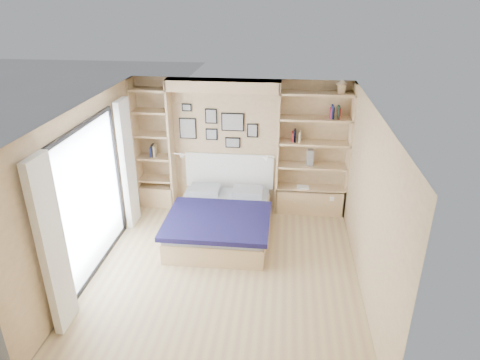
# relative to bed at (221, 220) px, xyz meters

# --- Properties ---
(ground) EXTENTS (4.50, 4.50, 0.00)m
(ground) POSITION_rel_bed_xyz_m (0.22, -1.07, -0.27)
(ground) COLOR tan
(ground) RESTS_ON ground
(room_shell) EXTENTS (4.50, 4.50, 4.50)m
(room_shell) POSITION_rel_bed_xyz_m (-0.17, 0.45, 0.80)
(room_shell) COLOR tan
(room_shell) RESTS_ON ground
(bed) EXTENTS (1.70, 2.23, 1.07)m
(bed) POSITION_rel_bed_xyz_m (0.00, 0.00, 0.00)
(bed) COLOR #D3B77F
(bed) RESTS_ON ground
(photo_gallery) EXTENTS (1.48, 0.02, 0.82)m
(photo_gallery) POSITION_rel_bed_xyz_m (-0.23, 1.15, 1.33)
(photo_gallery) COLOR black
(photo_gallery) RESTS_ON ground
(reading_lamps) EXTENTS (1.92, 0.12, 0.15)m
(reading_lamps) POSITION_rel_bed_xyz_m (-0.08, 0.93, 0.83)
(reading_lamps) COLOR silver
(reading_lamps) RESTS_ON ground
(shelf_decor) EXTENTS (3.55, 0.23, 2.03)m
(shelf_decor) POSITION_rel_bed_xyz_m (1.27, 1.00, 1.40)
(shelf_decor) COLOR #A51E1E
(shelf_decor) RESTS_ON ground
(deck) EXTENTS (3.20, 4.00, 0.05)m
(deck) POSITION_rel_bed_xyz_m (-3.38, -1.07, -0.27)
(deck) COLOR #726754
(deck) RESTS_ON ground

